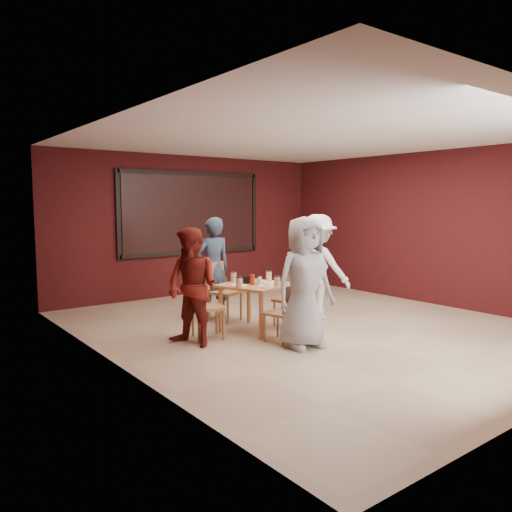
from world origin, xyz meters
TOP-DOWN VIEW (x-y plane):
  - floor at (0.00, 0.00)m, footprint 7.00×7.00m
  - window_blinds at (0.00, 3.45)m, footprint 3.00×0.02m
  - dining_table at (-0.80, 0.32)m, footprint 1.10×1.10m
  - chair_front at (-0.85, -0.40)m, footprint 0.46×0.46m
  - chair_back at (-0.82, 1.18)m, footprint 0.57×0.57m
  - chair_left at (-1.63, 0.41)m, footprint 0.53×0.53m
  - chair_right at (-0.14, 0.27)m, footprint 0.45×0.45m
  - diner_front at (-0.80, -0.73)m, footprint 0.89×0.64m
  - diner_back at (-0.85, 1.37)m, footprint 0.63×0.44m
  - diner_left at (-1.90, 0.20)m, footprint 0.81×0.90m
  - diner_right at (0.48, 0.34)m, footprint 0.93×1.22m

SIDE VIEW (x-z plane):
  - floor at x=0.00m, z-range 0.00..0.00m
  - chair_front at x=-0.85m, z-range 0.05..0.83m
  - chair_right at x=-0.14m, z-range 0.05..0.84m
  - chair_left at x=-1.63m, z-range 0.06..0.93m
  - chair_back at x=-0.82m, z-range 0.06..0.98m
  - dining_table at x=-0.80m, z-range 0.19..1.03m
  - diner_left at x=-1.90m, z-range 0.00..1.54m
  - diner_back at x=-0.85m, z-range 0.00..1.63m
  - diner_right at x=0.48m, z-range 0.00..1.67m
  - diner_front at x=-0.80m, z-range 0.00..1.69m
  - window_blinds at x=0.00m, z-range 0.90..2.40m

